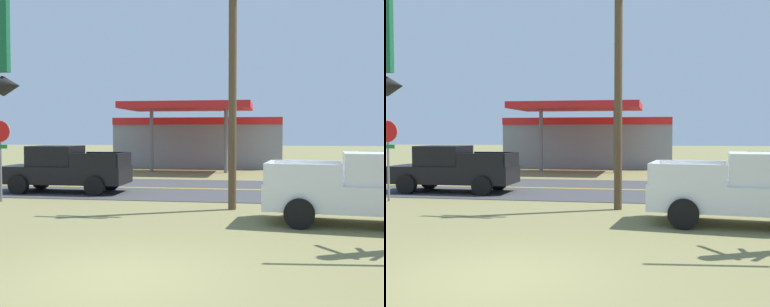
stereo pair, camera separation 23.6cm
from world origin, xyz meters
The scene contains 8 objects.
ground_plane centered at (0.00, 0.00, 0.00)m, with size 180.00×180.00×0.00m, color olive.
road_asphalt centered at (0.00, 13.00, 0.01)m, with size 140.00×8.00×0.02m, color #3D3D3F.
road_centre_line centered at (0.00, 13.00, 0.02)m, with size 126.00×0.20×0.01m, color gold.
stop_sign centered at (-7.04, 8.07, 2.03)m, with size 0.80×0.08×2.95m.
utility_pole centered at (1.39, 7.61, 4.54)m, with size 2.17×0.26×8.43m.
gas_station centered at (-2.44, 27.66, 1.94)m, with size 12.00×11.50×4.40m.
pickup_white_parked_on_lawn centered at (5.11, 5.50, 0.96)m, with size 5.40×2.71×1.96m.
pickup_black_on_road centered at (-5.89, 11.00, 0.96)m, with size 5.20×2.24×1.96m.
Camera 2 is at (2.71, -7.71, 2.48)m, focal length 44.35 mm.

